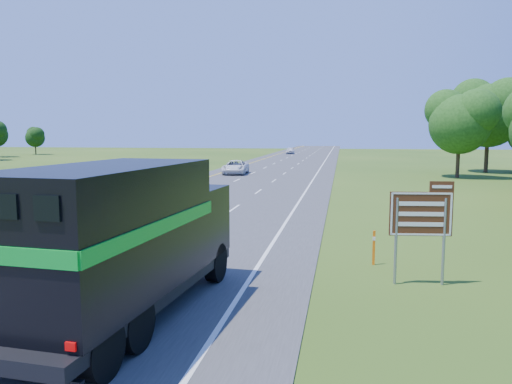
# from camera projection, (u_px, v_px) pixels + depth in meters

# --- Properties ---
(road) EXTENTS (15.00, 260.00, 0.04)m
(road) POSITION_uv_depth(u_px,v_px,m) (260.00, 178.00, 51.48)
(road) COLOR #38383A
(road) RESTS_ON ground
(lane_markings) EXTENTS (11.15, 260.00, 0.01)m
(lane_markings) POSITION_uv_depth(u_px,v_px,m) (260.00, 178.00, 51.47)
(lane_markings) COLOR yellow
(lane_markings) RESTS_ON road
(horse_truck) EXTENTS (3.39, 8.92, 3.87)m
(horse_truck) POSITION_uv_depth(u_px,v_px,m) (124.00, 237.00, 12.24)
(horse_truck) COLOR black
(horse_truck) RESTS_ON road
(white_suv) EXTENTS (2.94, 5.71, 1.54)m
(white_suv) POSITION_uv_depth(u_px,v_px,m) (236.00, 167.00, 56.14)
(white_suv) COLOR silver
(white_suv) RESTS_ON road
(far_car) EXTENTS (1.89, 4.36, 1.47)m
(far_car) POSITION_uv_depth(u_px,v_px,m) (290.00, 151.00, 110.43)
(far_car) COLOR silver
(far_car) RESTS_ON road
(exit_sign) EXTENTS (1.88, 0.27, 3.20)m
(exit_sign) POSITION_uv_depth(u_px,v_px,m) (422.00, 218.00, 15.12)
(exit_sign) COLOR gray
(exit_sign) RESTS_ON ground
(delineator) EXTENTS (0.10, 0.06, 1.23)m
(delineator) POSITION_uv_depth(u_px,v_px,m) (374.00, 247.00, 17.59)
(delineator) COLOR orange
(delineator) RESTS_ON ground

